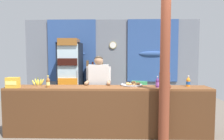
{
  "coord_description": "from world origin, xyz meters",
  "views": [
    {
      "loc": [
        0.17,
        -3.17,
        1.52
      ],
      "look_at": [
        0.07,
        0.9,
        1.23
      ],
      "focal_mm": 31.05,
      "sensor_mm": 36.0,
      "label": 1
    }
  ],
  "objects": [
    {
      "name": "soda_bottle_iced_tea",
      "position": [
        -1.13,
        0.42,
        1.03
      ],
      "size": [
        0.07,
        0.07,
        0.23
      ],
      "color": "brown",
      "rests_on": "stall_counter"
    },
    {
      "name": "ground_plane",
      "position": [
        0.0,
        1.17,
        0.0
      ],
      "size": [
        7.63,
        7.63,
        0.0
      ],
      "primitive_type": "plane",
      "color": "#665B51"
    },
    {
      "name": "pastry_tray",
      "position": [
        0.46,
        0.69,
        0.95
      ],
      "size": [
        0.43,
        0.43,
        0.07
      ],
      "color": "#BCBCC1",
      "rests_on": "stall_counter"
    },
    {
      "name": "plastic_lawn_chair",
      "position": [
        0.81,
        2.11,
        0.49
      ],
      "size": [
        0.56,
        0.56,
        0.86
      ],
      "color": "#4CC675",
      "rests_on": "ground"
    },
    {
      "name": "soda_bottle_water",
      "position": [
        1.04,
        0.58,
        1.07
      ],
      "size": [
        0.09,
        0.09,
        0.33
      ],
      "color": "silver",
      "rests_on": "stall_counter"
    },
    {
      "name": "snack_box_choco_powder",
      "position": [
        -1.77,
        0.36,
        1.03
      ],
      "size": [
        0.23,
        0.14,
        0.19
      ],
      "color": "gold",
      "rests_on": "stall_counter"
    },
    {
      "name": "banana_bunch",
      "position": [
        -1.43,
        0.7,
        1.0
      ],
      "size": [
        0.27,
        0.06,
        0.16
      ],
      "color": "#DBCC42",
      "rests_on": "stall_counter"
    },
    {
      "name": "bottle_shelf_rack",
      "position": [
        -0.49,
        2.62,
        0.72
      ],
      "size": [
        0.48,
        0.28,
        1.4
      ],
      "color": "brown",
      "rests_on": "ground"
    },
    {
      "name": "soda_bottle_orange_soda",
      "position": [
        1.56,
        0.61,
        1.02
      ],
      "size": [
        0.08,
        0.08,
        0.22
      ],
      "color": "orange",
      "rests_on": "stall_counter"
    },
    {
      "name": "stall_counter",
      "position": [
        -0.01,
        0.41,
        0.57
      ],
      "size": [
        3.89,
        0.48,
        0.93
      ],
      "color": "brown",
      "rests_on": "ground"
    },
    {
      "name": "timber_post",
      "position": [
        0.98,
        0.14,
        1.19
      ],
      "size": [
        0.2,
        0.18,
        2.49
      ],
      "color": "brown",
      "rests_on": "ground"
    },
    {
      "name": "shopkeeper",
      "position": [
        -0.22,
        0.97,
        0.96
      ],
      "size": [
        0.53,
        0.42,
        1.52
      ],
      "color": "#28282D",
      "rests_on": "ground"
    },
    {
      "name": "drink_fridge",
      "position": [
        -1.2,
        2.43,
        1.1
      ],
      "size": [
        0.66,
        0.61,
        2.02
      ],
      "color": "black",
      "rests_on": "ground"
    },
    {
      "name": "soda_bottle_grape_soda",
      "position": [
        0.93,
        0.47,
        1.03
      ],
      "size": [
        0.06,
        0.06,
        0.22
      ],
      "color": "#56286B",
      "rests_on": "stall_counter"
    },
    {
      "name": "back_wall_curtained",
      "position": [
        0.01,
        2.98,
        1.38
      ],
      "size": [
        5.44,
        0.22,
        2.66
      ],
      "color": "slate",
      "rests_on": "ground"
    }
  ]
}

